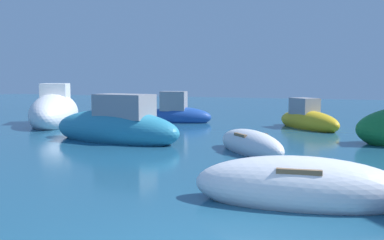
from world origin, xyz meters
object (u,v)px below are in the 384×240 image
(moored_boat_8, at_px, (299,187))
(moored_boat_11, at_px, (251,145))
(moored_boat_0, at_px, (55,112))
(moored_boat_1, at_px, (178,113))
(moored_boat_6, at_px, (308,120))
(moored_boat_2, at_px, (116,127))

(moored_boat_8, distance_m, moored_boat_11, 4.94)
(moored_boat_0, xyz_separation_m, moored_boat_11, (10.06, -4.26, -0.33))
(moored_boat_1, bearing_deg, moored_boat_8, -67.66)
(moored_boat_0, relative_size, moored_boat_8, 1.56)
(moored_boat_1, xyz_separation_m, moored_boat_11, (5.11, -7.07, -0.18))
(moored_boat_6, height_order, moored_boat_11, moored_boat_6)
(moored_boat_6, bearing_deg, moored_boat_2, -86.64)
(moored_boat_0, xyz_separation_m, moored_boat_6, (11.04, 2.38, -0.21))
(moored_boat_1, distance_m, moored_boat_8, 13.57)
(moored_boat_1, bearing_deg, moored_boat_0, -158.89)
(moored_boat_0, bearing_deg, moored_boat_11, 38.26)
(moored_boat_11, bearing_deg, moored_boat_6, -51.03)
(moored_boat_0, height_order, moored_boat_8, moored_boat_0)
(moored_boat_2, xyz_separation_m, moored_boat_6, (5.75, 5.96, -0.12))
(moored_boat_2, distance_m, moored_boat_6, 8.28)
(moored_boat_8, bearing_deg, moored_boat_11, 105.80)
(moored_boat_1, bearing_deg, moored_boat_11, -62.56)
(moored_boat_2, height_order, moored_boat_11, moored_boat_2)
(moored_boat_0, xyz_separation_m, moored_boat_2, (5.29, -3.58, -0.09))
(moored_boat_0, distance_m, moored_boat_8, 14.82)
(moored_boat_0, height_order, moored_boat_11, moored_boat_0)
(moored_boat_8, bearing_deg, moored_boat_2, 135.41)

